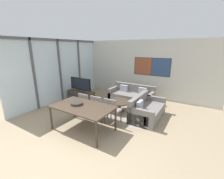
{
  "coord_description": "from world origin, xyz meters",
  "views": [
    {
      "loc": [
        2.61,
        -2.08,
        2.44
      ],
      "look_at": [
        -0.14,
        2.42,
        0.95
      ],
      "focal_mm": 24.0,
      "sensor_mm": 36.0,
      "label": 1
    }
  ],
  "objects_px": {
    "dining_chair_centre": "(98,106)",
    "dining_table": "(82,108)",
    "television": "(80,85)",
    "sofa_main": "(132,96)",
    "dining_chair_right": "(112,109)",
    "fruit_bowl": "(77,103)",
    "sofa_side": "(146,110)",
    "dining_chair_left": "(86,103)",
    "coffee_table": "(119,104)",
    "tv_console": "(81,96)"
  },
  "relations": [
    {
      "from": "television",
      "to": "dining_chair_left",
      "type": "bearing_deg",
      "value": -41.52
    },
    {
      "from": "sofa_main",
      "to": "fruit_bowl",
      "type": "distance_m",
      "value": 3.1
    },
    {
      "from": "sofa_main",
      "to": "fruit_bowl",
      "type": "relative_size",
      "value": 5.57
    },
    {
      "from": "dining_chair_left",
      "to": "sofa_main",
      "type": "bearing_deg",
      "value": 70.64
    },
    {
      "from": "dining_chair_left",
      "to": "fruit_bowl",
      "type": "relative_size",
      "value": 2.49
    },
    {
      "from": "coffee_table",
      "to": "dining_chair_centre",
      "type": "bearing_deg",
      "value": -104.28
    },
    {
      "from": "sofa_main",
      "to": "dining_chair_right",
      "type": "xyz_separation_m",
      "value": [
        0.28,
        -2.23,
        0.24
      ]
    },
    {
      "from": "dining_table",
      "to": "fruit_bowl",
      "type": "height_order",
      "value": "fruit_bowl"
    },
    {
      "from": "television",
      "to": "dining_chair_right",
      "type": "relative_size",
      "value": 1.33
    },
    {
      "from": "coffee_table",
      "to": "dining_table",
      "type": "height_order",
      "value": "dining_table"
    },
    {
      "from": "coffee_table",
      "to": "fruit_bowl",
      "type": "xyz_separation_m",
      "value": [
        -0.48,
        -1.79,
        0.5
      ]
    },
    {
      "from": "coffee_table",
      "to": "dining_table",
      "type": "bearing_deg",
      "value": -98.23
    },
    {
      "from": "television",
      "to": "dining_table",
      "type": "height_order",
      "value": "television"
    },
    {
      "from": "tv_console",
      "to": "fruit_bowl",
      "type": "relative_size",
      "value": 3.77
    },
    {
      "from": "dining_chair_right",
      "to": "sofa_side",
      "type": "bearing_deg",
      "value": 51.97
    },
    {
      "from": "dining_chair_centre",
      "to": "dining_chair_right",
      "type": "bearing_deg",
      "value": 1.2
    },
    {
      "from": "dining_chair_centre",
      "to": "fruit_bowl",
      "type": "relative_size",
      "value": 2.49
    },
    {
      "from": "coffee_table",
      "to": "fruit_bowl",
      "type": "relative_size",
      "value": 2.54
    },
    {
      "from": "dining_chair_centre",
      "to": "television",
      "type": "bearing_deg",
      "value": 148.01
    },
    {
      "from": "fruit_bowl",
      "to": "sofa_main",
      "type": "bearing_deg",
      "value": 80.87
    },
    {
      "from": "fruit_bowl",
      "to": "coffee_table",
      "type": "bearing_deg",
      "value": 74.85
    },
    {
      "from": "television",
      "to": "dining_chair_centre",
      "type": "distance_m",
      "value": 2.24
    },
    {
      "from": "tv_console",
      "to": "dining_chair_left",
      "type": "height_order",
      "value": "dining_chair_left"
    },
    {
      "from": "sofa_side",
      "to": "dining_chair_right",
      "type": "height_order",
      "value": "dining_chair_right"
    },
    {
      "from": "fruit_bowl",
      "to": "dining_chair_centre",
      "type": "bearing_deg",
      "value": 73.73
    },
    {
      "from": "dining_chair_left",
      "to": "sofa_side",
      "type": "bearing_deg",
      "value": 29.35
    },
    {
      "from": "tv_console",
      "to": "dining_table",
      "type": "bearing_deg",
      "value": -45.96
    },
    {
      "from": "sofa_main",
      "to": "coffee_table",
      "type": "distance_m",
      "value": 1.22
    },
    {
      "from": "coffee_table",
      "to": "dining_chair_centre",
      "type": "height_order",
      "value": "dining_chair_centre"
    },
    {
      "from": "sofa_side",
      "to": "sofa_main",
      "type": "bearing_deg",
      "value": 41.63
    },
    {
      "from": "sofa_side",
      "to": "dining_chair_left",
      "type": "height_order",
      "value": "dining_chair_left"
    },
    {
      "from": "dining_table",
      "to": "dining_chair_left",
      "type": "bearing_deg",
      "value": 125.32
    },
    {
      "from": "sofa_main",
      "to": "coffee_table",
      "type": "height_order",
      "value": "sofa_main"
    },
    {
      "from": "dining_chair_right",
      "to": "coffee_table",
      "type": "bearing_deg",
      "value": 105.34
    },
    {
      "from": "sofa_side",
      "to": "coffee_table",
      "type": "height_order",
      "value": "sofa_side"
    },
    {
      "from": "dining_table",
      "to": "dining_chair_left",
      "type": "xyz_separation_m",
      "value": [
        -0.53,
        0.75,
        -0.2
      ]
    },
    {
      "from": "tv_console",
      "to": "sofa_side",
      "type": "bearing_deg",
      "value": -2.58
    },
    {
      "from": "sofa_side",
      "to": "dining_chair_right",
      "type": "relative_size",
      "value": 1.83
    },
    {
      "from": "sofa_side",
      "to": "dining_chair_right",
      "type": "distance_m",
      "value": 1.32
    },
    {
      "from": "sofa_side",
      "to": "dining_chair_left",
      "type": "distance_m",
      "value": 2.15
    },
    {
      "from": "television",
      "to": "dining_chair_centre",
      "type": "relative_size",
      "value": 1.33
    },
    {
      "from": "dining_table",
      "to": "dining_chair_left",
      "type": "distance_m",
      "value": 0.95
    },
    {
      "from": "dining_chair_left",
      "to": "dining_chair_right",
      "type": "bearing_deg",
      "value": 1.57
    },
    {
      "from": "tv_console",
      "to": "dining_chair_centre",
      "type": "xyz_separation_m",
      "value": [
        1.88,
        -1.18,
        0.27
      ]
    },
    {
      "from": "sofa_main",
      "to": "dining_chair_right",
      "type": "height_order",
      "value": "dining_chair_right"
    },
    {
      "from": "tv_console",
      "to": "sofa_side",
      "type": "relative_size",
      "value": 0.83
    },
    {
      "from": "coffee_table",
      "to": "dining_table",
      "type": "xyz_separation_m",
      "value": [
        -0.26,
        -1.79,
        0.39
      ]
    },
    {
      "from": "tv_console",
      "to": "sofa_side",
      "type": "distance_m",
      "value": 3.22
    },
    {
      "from": "dining_chair_centre",
      "to": "dining_table",
      "type": "bearing_deg",
      "value": -90.0
    },
    {
      "from": "television",
      "to": "fruit_bowl",
      "type": "height_order",
      "value": "television"
    }
  ]
}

